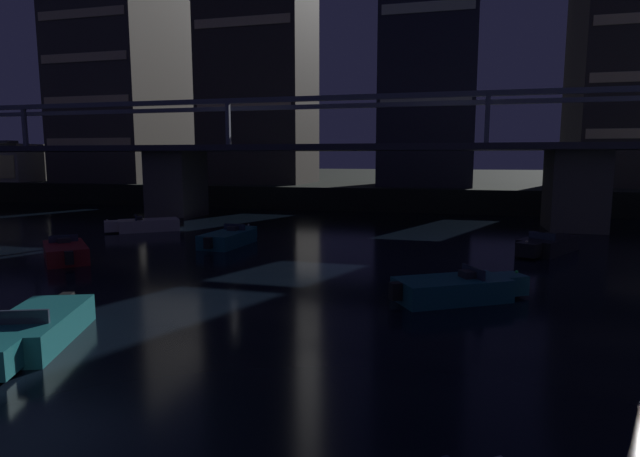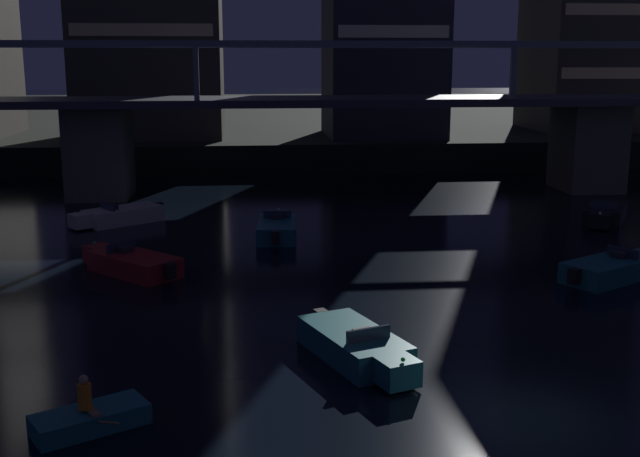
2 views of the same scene
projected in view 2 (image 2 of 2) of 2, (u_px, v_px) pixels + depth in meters
ground_plane at (524, 419)px, 18.97m from camera, size 400.00×400.00×0.00m
far_riverbank at (299, 118)px, 96.90m from camera, size 240.00×80.00×2.20m
river_bridge at (351, 125)px, 49.50m from camera, size 98.83×6.40×9.38m
speedboat_near_right at (120, 216)px, 41.08m from camera, size 4.67×4.03×1.16m
speedboat_mid_left at (357, 346)px, 22.56m from camera, size 3.07×5.09×1.16m
speedboat_mid_center at (605, 214)px, 41.58m from camera, size 3.67×4.84×1.16m
speedboat_mid_right at (277, 228)px, 38.07m from camera, size 2.07×5.22×1.16m
speedboat_far_left at (612, 269)px, 30.79m from camera, size 4.85×3.65×1.16m
speedboat_far_right at (131, 263)px, 31.66m from camera, size 4.38×4.39×1.16m
dinghy_with_paddler at (90, 418)px, 18.39m from camera, size 2.80×2.71×1.36m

